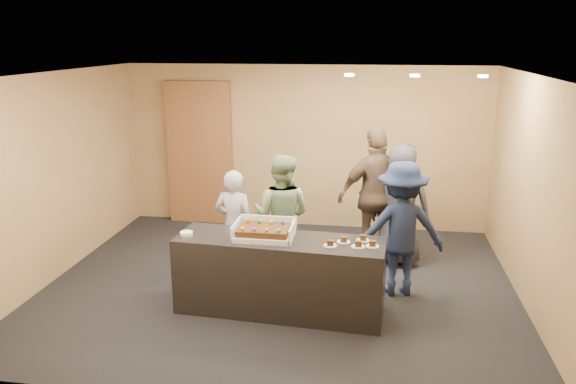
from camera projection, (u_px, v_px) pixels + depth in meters
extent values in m
plane|color=black|center=(280.00, 285.00, 7.32)|extent=(6.00, 6.00, 0.00)
plane|color=white|center=(279.00, 74.00, 6.60)|extent=(6.00, 6.00, 0.00)
cube|color=olive|center=(305.00, 147.00, 9.34)|extent=(6.00, 0.04, 2.70)
cube|color=olive|center=(228.00, 262.00, 4.58)|extent=(6.00, 0.04, 2.70)
cube|color=olive|center=(56.00, 176.00, 7.41)|extent=(0.04, 5.00, 2.70)
cube|color=olive|center=(534.00, 195.00, 6.52)|extent=(0.04, 5.00, 2.70)
cube|color=black|center=(280.00, 275.00, 6.52)|extent=(2.44, 0.86, 0.90)
cube|color=brown|center=(200.00, 153.00, 9.56)|extent=(1.10, 0.15, 2.43)
cube|color=white|center=(264.00, 236.00, 6.42)|extent=(0.65, 0.46, 0.06)
cube|color=white|center=(236.00, 229.00, 6.45)|extent=(0.02, 0.46, 0.18)
cube|color=white|center=(292.00, 232.00, 6.36)|extent=(0.02, 0.46, 0.18)
cube|color=white|center=(268.00, 224.00, 6.62)|extent=(0.65, 0.02, 0.20)
cube|color=#361F0C|center=(264.00, 230.00, 6.40)|extent=(0.57, 0.40, 0.07)
sphere|color=#CC5118|center=(248.00, 221.00, 6.55)|extent=(0.04, 0.04, 0.04)
sphere|color=green|center=(259.00, 221.00, 6.53)|extent=(0.04, 0.04, 0.04)
sphere|color=gold|center=(271.00, 222.00, 6.51)|extent=(0.04, 0.04, 0.04)
sphere|color=blue|center=(283.00, 223.00, 6.49)|extent=(0.04, 0.04, 0.04)
sphere|color=yellow|center=(242.00, 229.00, 6.29)|extent=(0.04, 0.04, 0.04)
sphere|color=#C129A7|center=(254.00, 229.00, 6.27)|extent=(0.04, 0.04, 0.04)
sphere|color=orange|center=(267.00, 230.00, 6.25)|extent=(0.04, 0.04, 0.04)
sphere|color=#25BC66|center=(279.00, 230.00, 6.23)|extent=(0.04, 0.04, 0.04)
cylinder|color=white|center=(186.00, 233.00, 6.53)|extent=(0.15, 0.15, 0.04)
cylinder|color=white|center=(330.00, 246.00, 6.18)|extent=(0.15, 0.15, 0.01)
cube|color=#361F0C|center=(330.00, 243.00, 6.17)|extent=(0.07, 0.06, 0.06)
cylinder|color=white|center=(344.00, 242.00, 6.30)|extent=(0.15, 0.15, 0.01)
cube|color=#361F0C|center=(344.00, 239.00, 6.29)|extent=(0.07, 0.06, 0.06)
cylinder|color=white|center=(358.00, 247.00, 6.16)|extent=(0.15, 0.15, 0.01)
cube|color=#361F0C|center=(358.00, 244.00, 6.15)|extent=(0.07, 0.06, 0.06)
cylinder|color=white|center=(363.00, 240.00, 6.35)|extent=(0.15, 0.15, 0.01)
cube|color=#361F0C|center=(363.00, 237.00, 6.34)|extent=(0.07, 0.06, 0.06)
cylinder|color=white|center=(372.00, 246.00, 6.17)|extent=(0.15, 0.15, 0.01)
cube|color=#361F0C|center=(372.00, 243.00, 6.16)|extent=(0.07, 0.06, 0.06)
imported|color=#A9A9AF|center=(235.00, 226.00, 7.32)|extent=(0.59, 0.44, 1.49)
imported|color=#85A071|center=(282.00, 215.00, 7.47)|extent=(0.90, 0.76, 1.66)
imported|color=#192442|center=(401.00, 229.00, 6.90)|extent=(1.19, 0.82, 1.69)
imported|color=brown|center=(376.00, 195.00, 7.93)|extent=(1.22, 0.87, 1.93)
imported|color=#29282D|center=(400.00, 205.00, 7.83)|extent=(0.95, 0.74, 1.73)
cylinder|color=#FFEAC6|center=(349.00, 75.00, 6.97)|extent=(0.12, 0.12, 0.03)
cylinder|color=#FFEAC6|center=(415.00, 76.00, 6.85)|extent=(0.12, 0.12, 0.03)
cylinder|color=#FFEAC6|center=(483.00, 76.00, 6.73)|extent=(0.12, 0.12, 0.03)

